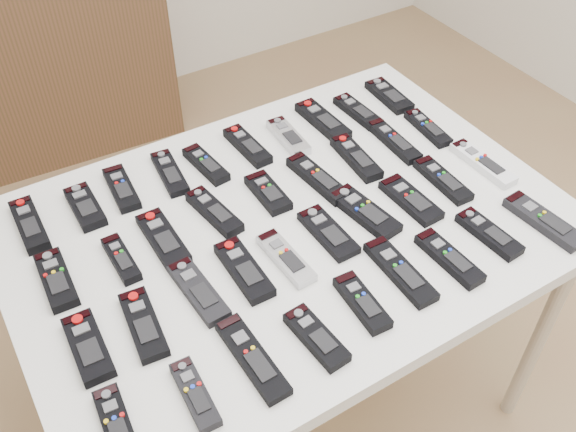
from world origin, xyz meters
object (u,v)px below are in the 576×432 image
table (288,240)px  remote_4 (206,164)px  remote_1 (85,207)px  remote_18 (428,128)px  remote_6 (288,137)px  remote_20 (143,324)px  remote_19 (88,347)px  remote_27 (443,180)px  remote_0 (29,225)px  remote_32 (316,337)px  remote_30 (195,394)px  remote_7 (323,121)px  remote_29 (117,426)px  remote_24 (328,233)px  remote_23 (286,258)px  remote_11 (121,259)px  remote_33 (362,302)px  remote_3 (170,173)px  remote_15 (318,178)px  remote_16 (356,158)px  remote_2 (122,188)px  remote_22 (244,270)px  remote_35 (449,258)px  remote_25 (365,212)px  remote_34 (400,271)px  remote_10 (56,280)px  remote_14 (268,193)px  remote_13 (214,212)px  remote_12 (163,238)px  remote_8 (358,111)px  remote_26 (411,200)px  remote_36 (489,234)px  remote_37 (544,221)px  remote_9 (389,96)px  remote_17 (394,141)px  remote_5 (247,146)px  remote_21 (198,291)px  remote_28 (483,163)px

table → remote_4: bearing=104.9°
remote_1 → remote_18: size_ratio=0.92×
remote_6 → remote_20: remote_6 is taller
remote_19 → remote_20: bearing=0.2°
remote_27 → remote_0: bearing=159.5°
remote_32 → remote_30: bearing=173.1°
remote_7 → remote_29: (-0.80, -0.56, -0.00)m
remote_1 → remote_24: bearing=-39.4°
remote_1 → remote_29: (-0.13, -0.56, -0.00)m
remote_23 → remote_30: remote_30 is taller
remote_6 → remote_1: bearing=-178.8°
remote_11 → remote_30: same height
remote_27 → remote_29: bearing=-165.8°
remote_24 → remote_33: size_ratio=1.10×
remote_0 → remote_3: remote_0 is taller
remote_15 → remote_33: remote_15 is taller
remote_16 → remote_18: (0.24, 0.00, -0.00)m
remote_2 → remote_22: bearing=-67.4°
remote_27 → remote_35: (-0.16, -0.20, 0.00)m
remote_4 → remote_20: bearing=-136.4°
remote_25 → remote_34: bearing=-111.1°
remote_1 → remote_10: 0.22m
remote_14 → remote_23: 0.21m
remote_35 → remote_13: bearing=130.8°
remote_12 → remote_13: size_ratio=1.05×
remote_8 → remote_18: bearing=-56.9°
remote_33 → remote_26: bearing=37.3°
remote_8 → remote_22: remote_22 is taller
remote_2 → remote_34: bearing=-49.6°
remote_24 → remote_18: bearing=21.8°
remote_13 → remote_2: bearing=120.4°
remote_3 → remote_36: size_ratio=1.05×
remote_37 → remote_9: bearing=84.0°
remote_15 → remote_3: bearing=139.4°
remote_18 → remote_35: remote_35 is taller
remote_34 → remote_37: bearing=-6.8°
remote_17 → remote_14: bearing=-177.6°
remote_5 → remote_22: same height
remote_6 → remote_10: same height
remote_4 → remote_35: size_ratio=0.92×
remote_19 → remote_7: bearing=28.1°
remote_19 → remote_4: bearing=43.4°
remote_11 → remote_24: remote_11 is taller
remote_11 → remote_34: 0.60m
remote_11 → remote_15: bearing=-0.2°
remote_18 → remote_24: 0.49m
remote_21 → remote_36: (0.62, -0.19, 0.00)m
remote_16 → remote_28: bearing=-30.9°
remote_5 → remote_15: same height
remote_3 → remote_28: bearing=-22.9°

